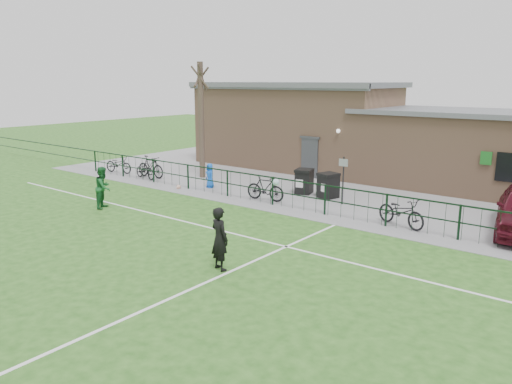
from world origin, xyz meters
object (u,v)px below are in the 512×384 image
Objects in this scene: bare_tree at (201,121)px; bicycle_d at (265,188)px; bicycle_c at (145,170)px; bicycle_e at (401,212)px; bicycle_b at (151,167)px; ball_ground at (178,187)px; wheelie_bin_right at (328,186)px; bicycle_a at (119,164)px; outfield_player at (103,187)px; spectator_child at (210,176)px; wheelie_bin_left at (304,182)px; sign_post at (343,181)px.

bicycle_d is at bearing -19.85° from bare_tree.
bicycle_d is (7.90, 0.04, 0.10)m from bicycle_c.
bicycle_e is at bearing -97.28° from bicycle_d.
bicycle_c is at bearing 108.19° from bicycle_e.
ball_ground is (3.22, -1.02, -0.49)m from bicycle_b.
wheelie_bin_right is 9.92m from bicycle_b.
bicycle_b is (2.46, 0.22, 0.09)m from bicycle_a.
outfield_player is (1.39, -7.10, -2.15)m from bare_tree.
spectator_child is (-3.68, 0.44, 0.04)m from bicycle_d.
wheelie_bin_right is 12.39m from bicycle_a.
bare_tree is 12.37m from bicycle_e.
wheelie_bin_left is 1.32m from wheelie_bin_right.
wheelie_bin_left is 6.00m from ball_ground.
spectator_child reaches higher than bicycle_c.
sign_post is at bearing 82.19° from bicycle_e.
bicycle_c is at bearing 4.11° from outfield_player.
bare_tree reaches higher than sign_post.
spectator_child is at bearing 76.83° from bicycle_d.
bicycle_c is 4.25m from spectator_child.
ball_ground is (-7.60, -2.18, -0.91)m from sign_post.
bicycle_c is (-9.76, -2.16, -0.06)m from wheelie_bin_right.
wheelie_bin_left is at bearing 0.95° from bare_tree.
outfield_player is (3.48, -4.96, 0.38)m from bicycle_c.
outfield_player is at bearing -147.82° from bicycle_b.
bicycle_b reaches higher than bicycle_c.
wheelie_bin_left is at bearing -66.52° from bicycle_c.
bicycle_e is 11.63m from outfield_player.
sign_post is at bearing -92.01° from bicycle_a.
bicycle_e reaches higher than bicycle_a.
wheelie_bin_left is 2.27m from bicycle_d.
spectator_child is at bearing -89.35° from bicycle_b.
wheelie_bin_right is 0.60× the size of outfield_player.
bare_tree is 8.97m from sign_post.
spectator_child is 1.59m from ball_ground.
sign_post is at bearing 15.97° from ball_ground.
bicycle_d is 4.75m from ball_ground.
bicycle_c is (-8.45, -2.25, -0.07)m from wheelie_bin_left.
bare_tree reaches higher than bicycle_b.
bicycle_d is (-2.92, -1.48, -0.45)m from sign_post.
sign_post is 1.70× the size of spectator_child.
spectator_child is 5.50m from outfield_player.
sign_post is 1.18× the size of outfield_player.
wheelie_bin_left is at bearing -78.38° from bicycle_b.
bare_tree is 2.98× the size of bicycle_e.
bicycle_c is at bearing -150.47° from wheelie_bin_right.
outfield_player is (-0.74, -5.44, 0.24)m from spectator_child.
wheelie_bin_left is 0.56× the size of bicycle_a.
wheelie_bin_right is 10.00m from bicycle_c.
ball_ground is at bearing -27.49° from outfield_player.
wheelie_bin_right is at bearing -47.86° from bicycle_d.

